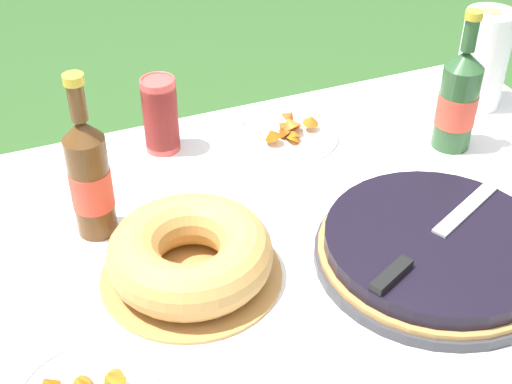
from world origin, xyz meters
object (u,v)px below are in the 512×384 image
object	(u,v)px
cider_bottle_green	(458,100)
paper_towel_roll	(483,59)
cider_bottle_amber	(90,177)
berry_tart	(435,249)
serving_knife	(429,241)
bundt_cake	(191,256)
cup_stack	(161,115)
snack_plate_left	(287,132)

from	to	relation	value
cider_bottle_green	paper_towel_roll	world-z (taller)	cider_bottle_green
cider_bottle_amber	cider_bottle_green	bearing A→B (deg)	-0.30
berry_tart	serving_knife	distance (m)	0.05
bundt_cake	cup_stack	xyz separation A→B (m)	(0.07, 0.40, 0.03)
bundt_cake	snack_plate_left	bearing A→B (deg)	45.92
bundt_cake	cider_bottle_green	size ratio (longest dim) A/B	1.01
cup_stack	cider_bottle_amber	bearing A→B (deg)	-130.66
berry_tart	cider_bottle_green	bearing A→B (deg)	51.02
berry_tart	cider_bottle_amber	distance (m)	0.60
bundt_cake	paper_towel_roll	xyz separation A→B (m)	(0.80, 0.31, 0.06)
serving_knife	paper_towel_roll	distance (m)	0.62
cup_stack	paper_towel_roll	size ratio (longest dim) A/B	0.73
serving_knife	cider_bottle_green	world-z (taller)	cider_bottle_green
serving_knife	paper_towel_roll	bearing A→B (deg)	20.66
bundt_cake	paper_towel_roll	distance (m)	0.86
serving_knife	cider_bottle_green	bearing A→B (deg)	23.96
snack_plate_left	cup_stack	bearing A→B (deg)	166.84
berry_tart	snack_plate_left	world-z (taller)	snack_plate_left
snack_plate_left	paper_towel_roll	xyz separation A→B (m)	(0.47, -0.03, 0.10)
berry_tart	snack_plate_left	size ratio (longest dim) A/B	1.85
berry_tart	cider_bottle_amber	xyz separation A→B (m)	(-0.51, 0.30, 0.09)
berry_tart	cup_stack	bearing A→B (deg)	121.83
berry_tart	cup_stack	world-z (taller)	cup_stack
snack_plate_left	paper_towel_roll	distance (m)	0.48
cup_stack	serving_knife	bearing A→B (deg)	-60.90
serving_knife	cider_bottle_amber	xyz separation A→B (m)	(-0.48, 0.32, 0.05)
serving_knife	berry_tart	bearing A→B (deg)	-0.00
cider_bottle_green	paper_towel_roll	distance (m)	0.21
cider_bottle_green	cider_bottle_amber	world-z (taller)	cider_bottle_amber
berry_tart	bundt_cake	size ratio (longest dim) A/B	1.35
berry_tart	paper_towel_roll	size ratio (longest dim) A/B	1.82
berry_tart	cider_bottle_green	xyz separation A→B (m)	(0.24, 0.30, 0.08)
bundt_cake	cup_stack	size ratio (longest dim) A/B	1.86
cider_bottle_green	paper_towel_roll	bearing A→B (deg)	39.34
bundt_cake	snack_plate_left	xyz separation A→B (m)	(0.33, 0.34, -0.03)
berry_tart	paper_towel_roll	bearing A→B (deg)	46.95
cider_bottle_green	snack_plate_left	world-z (taller)	cider_bottle_green
cider_bottle_amber	berry_tart	bearing A→B (deg)	-30.82
serving_knife	bundt_cake	size ratio (longest dim) A/B	1.15
serving_knife	cider_bottle_amber	size ratio (longest dim) A/B	1.13
berry_tart	cider_bottle_green	world-z (taller)	cider_bottle_green
berry_tart	cider_bottle_green	size ratio (longest dim) A/B	1.37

